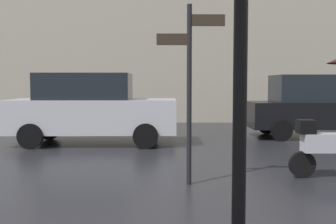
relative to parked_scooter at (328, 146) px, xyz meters
The scene contains 4 objects.
parked_scooter is the anchor object (origin of this frame).
parked_car_left 5.70m from the parked_scooter, 70.89° to the left, with size 4.37×1.84×1.89m.
parked_car_right 6.30m from the parked_scooter, 139.63° to the left, with size 4.42×1.90×1.90m.
street_signpost 2.74m from the parked_scooter, 169.70° to the right, with size 1.08×0.08×2.88m.
Camera 1 is at (-0.59, -2.99, 1.63)m, focal length 43.76 mm.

